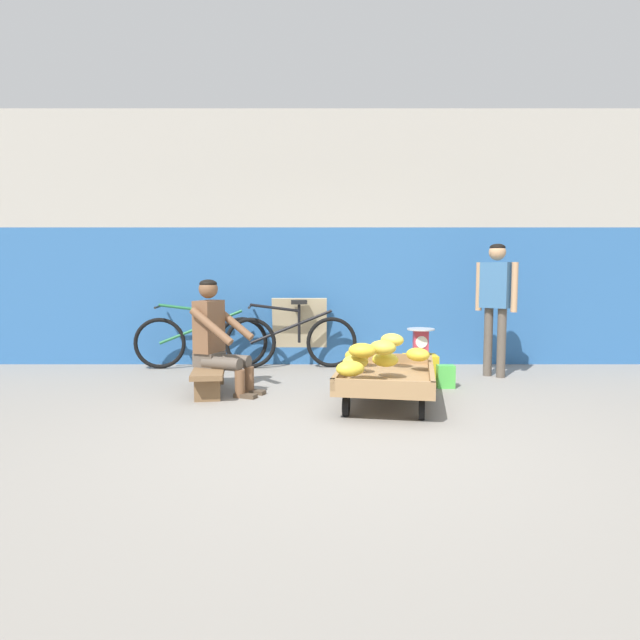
# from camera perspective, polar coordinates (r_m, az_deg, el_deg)

# --- Properties ---
(ground_plane) EXTENTS (80.00, 80.00, 0.00)m
(ground_plane) POSITION_cam_1_polar(r_m,az_deg,el_deg) (4.17, 1.89, -12.05)
(ground_plane) COLOR gray
(back_wall) EXTENTS (16.00, 0.30, 3.25)m
(back_wall) POSITION_cam_1_polar(r_m,az_deg,el_deg) (7.27, 1.09, 8.33)
(back_wall) COLOR #2D609E
(back_wall) RESTS_ON ground
(banana_cart) EXTENTS (1.08, 1.56, 0.36)m
(banana_cart) POSITION_cam_1_polar(r_m,az_deg,el_deg) (5.14, 7.00, -5.98)
(banana_cart) COLOR #99754C
(banana_cart) RESTS_ON ground
(banana_pile) EXTENTS (0.98, 1.26, 0.26)m
(banana_pile) POSITION_cam_1_polar(r_m,az_deg,el_deg) (5.06, 5.68, -3.54)
(banana_pile) COLOR yellow
(banana_pile) RESTS_ON banana_cart
(low_bench) EXTENTS (0.44, 1.13, 0.27)m
(low_bench) POSITION_cam_1_polar(r_m,az_deg,el_deg) (5.69, -11.31, -5.37)
(low_bench) COLOR brown
(low_bench) RESTS_ON ground
(vendor_seated) EXTENTS (0.74, 0.62, 1.14)m
(vendor_seated) POSITION_cam_1_polar(r_m,az_deg,el_deg) (5.59, -10.63, -1.73)
(vendor_seated) COLOR brown
(vendor_seated) RESTS_ON ground
(plastic_crate) EXTENTS (0.36, 0.28, 0.30)m
(plastic_crate) POSITION_cam_1_polar(r_m,az_deg,el_deg) (6.19, 10.39, -4.95)
(plastic_crate) COLOR gold
(plastic_crate) RESTS_ON ground
(weighing_scale) EXTENTS (0.30, 0.30, 0.29)m
(weighing_scale) POSITION_cam_1_polar(r_m,az_deg,el_deg) (6.14, 10.44, -2.17)
(weighing_scale) COLOR #28282D
(weighing_scale) RESTS_ON plastic_crate
(bicycle_near_left) EXTENTS (1.66, 0.48, 0.86)m
(bicycle_near_left) POSITION_cam_1_polar(r_m,az_deg,el_deg) (7.06, -12.21, -2.06)
(bicycle_near_left) COLOR black
(bicycle_near_left) RESTS_ON ground
(bicycle_far_left) EXTENTS (1.66, 0.48, 0.86)m
(bicycle_far_left) POSITION_cam_1_polar(r_m,az_deg,el_deg) (6.92, -3.00, -2.09)
(bicycle_far_left) COLOR black
(bicycle_far_left) RESTS_ON ground
(sign_board) EXTENTS (0.70, 0.24, 0.88)m
(sign_board) POSITION_cam_1_polar(r_m,az_deg,el_deg) (7.12, -2.08, -1.20)
(sign_board) COLOR #C6B289
(sign_board) RESTS_ON ground
(customer_adult) EXTENTS (0.39, 0.36, 1.53)m
(customer_adult) POSITION_cam_1_polar(r_m,az_deg,el_deg) (6.61, 17.84, 2.53)
(customer_adult) COLOR brown
(customer_adult) RESTS_ON ground
(shopping_bag) EXTENTS (0.18, 0.12, 0.24)m
(shopping_bag) POSITION_cam_1_polar(r_m,az_deg,el_deg) (5.94, 12.94, -5.73)
(shopping_bag) COLOR green
(shopping_bag) RESTS_ON ground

